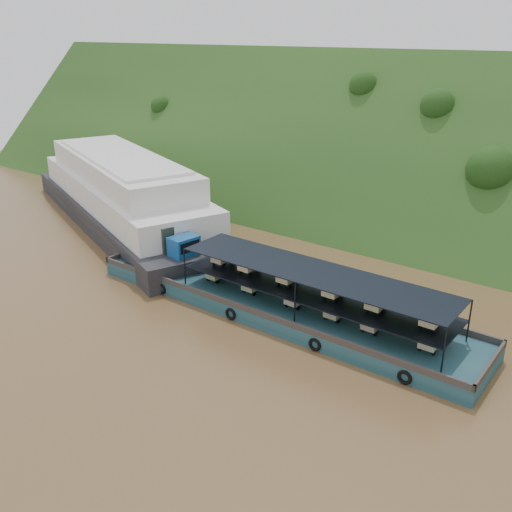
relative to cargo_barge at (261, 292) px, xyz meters
The scene contains 4 objects.
ground 1.40m from the cargo_barge, 126.63° to the right, with size 160.00×160.00×0.00m, color brown.
hillside 35.52m from the cargo_barge, 90.60° to the left, with size 140.00×28.00×28.00m, color #1C3B15.
cargo_barge is the anchor object (origin of this frame).
passenger_ferry 27.58m from the cargo_barge, 163.38° to the left, with size 42.94×25.23×8.51m.
Camera 1 is at (26.55, -34.73, 22.14)m, focal length 40.00 mm.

